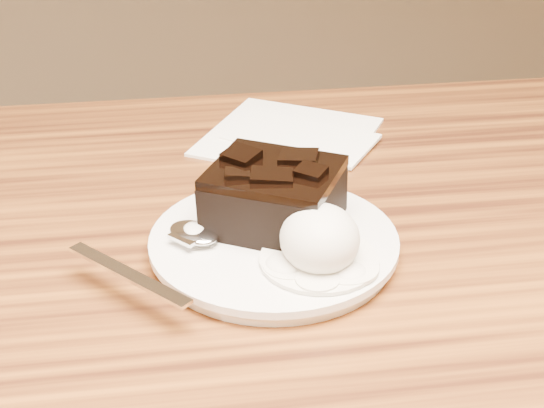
{
  "coord_description": "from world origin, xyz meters",
  "views": [
    {
      "loc": [
        0.03,
        -0.47,
        1.09
      ],
      "look_at": [
        0.1,
        0.06,
        0.79
      ],
      "focal_mm": 52.01,
      "sensor_mm": 36.0,
      "label": 1
    }
  ],
  "objects": [
    {
      "name": "crumb_b",
      "position": [
        0.13,
        0.05,
        0.77
      ],
      "size": [
        0.01,
        0.01,
        0.0
      ],
      "primitive_type": "cube",
      "rotation": [
        0.0,
        0.0,
        0.21
      ],
      "color": "black",
      "rests_on": "plate"
    },
    {
      "name": "brownie",
      "position": [
        0.11,
        0.07,
        0.79
      ],
      "size": [
        0.12,
        0.12,
        0.04
      ],
      "primitive_type": "cube",
      "rotation": [
        0.0,
        0.0,
        -0.49
      ],
      "color": "black",
      "rests_on": "plate"
    },
    {
      "name": "plate",
      "position": [
        0.1,
        0.05,
        0.76
      ],
      "size": [
        0.2,
        0.2,
        0.02
      ],
      "primitive_type": "cylinder",
      "color": "silver",
      "rests_on": "dining_table"
    },
    {
      "name": "crumb_a",
      "position": [
        0.09,
        0.07,
        0.77
      ],
      "size": [
        0.01,
        0.01,
        0.0
      ],
      "primitive_type": "cube",
      "rotation": [
        0.0,
        0.0,
        1.51
      ],
      "color": "black",
      "rests_on": "plate"
    },
    {
      "name": "napkin",
      "position": [
        0.15,
        0.27,
        0.75
      ],
      "size": [
        0.22,
        0.22,
        0.01
      ],
      "primitive_type": "cube",
      "rotation": [
        0.0,
        0.0,
        -0.53
      ],
      "color": "white",
      "rests_on": "dining_table"
    },
    {
      "name": "crumb_d",
      "position": [
        0.14,
        0.02,
        0.77
      ],
      "size": [
        0.01,
        0.01,
        0.0
      ],
      "primitive_type": "cube",
      "rotation": [
        0.0,
        0.0,
        1.38
      ],
      "color": "black",
      "rests_on": "plate"
    },
    {
      "name": "ice_cream_scoop",
      "position": [
        0.13,
        0.01,
        0.79
      ],
      "size": [
        0.06,
        0.06,
        0.05
      ],
      "primitive_type": "ellipsoid",
      "color": "white",
      "rests_on": "plate"
    },
    {
      "name": "melt_puddle",
      "position": [
        0.13,
        0.01,
        0.77
      ],
      "size": [
        0.09,
        0.09,
        0.0
      ],
      "primitive_type": "cylinder",
      "color": "white",
      "rests_on": "plate"
    },
    {
      "name": "spoon",
      "position": [
        0.04,
        0.06,
        0.77
      ],
      "size": [
        0.14,
        0.15,
        0.01
      ],
      "primitive_type": null,
      "rotation": [
        0.0,
        0.0,
        0.75
      ],
      "color": "silver",
      "rests_on": "plate"
    },
    {
      "name": "crumb_c",
      "position": [
        0.16,
        0.06,
        0.77
      ],
      "size": [
        0.01,
        0.01,
        0.0
      ],
      "primitive_type": "cube",
      "rotation": [
        0.0,
        0.0,
        0.47
      ],
      "color": "black",
      "rests_on": "plate"
    }
  ]
}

